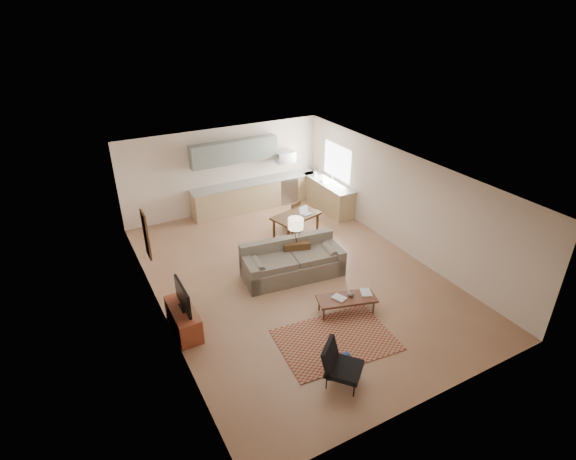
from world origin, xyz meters
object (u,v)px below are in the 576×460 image
armchair (344,366)px  tv_credenza (183,319)px  coffee_table (346,305)px  dining_table (296,226)px  sofa (293,260)px  console_table (296,254)px

armchair → tv_credenza: (-2.10, 2.77, -0.12)m
coffee_table → dining_table: (0.75, 3.59, 0.15)m
sofa → console_table: sofa is taller
armchair → dining_table: bearing=28.9°
console_table → dining_table: console_table is taller
dining_table → armchair: bearing=-126.4°
armchair → tv_credenza: armchair is taller
coffee_table → console_table: (-0.07, 2.16, 0.20)m
tv_credenza → console_table: (3.24, 1.05, 0.11)m
dining_table → console_table: bearing=-135.6°
coffee_table → tv_credenza: bearing=177.7°
coffee_table → armchair: size_ratio=1.62×
sofa → armchair: bearing=-97.4°
armchair → tv_credenza: size_ratio=0.66×
console_table → tv_credenza: bearing=-145.9°
console_table → dining_table: size_ratio=0.57×
dining_table → tv_credenza: bearing=-164.5°
dining_table → coffee_table: bearing=-117.7°
sofa → coffee_table: size_ratio=1.98×
sofa → console_table: bearing=58.2°
dining_table → sofa: bearing=-137.4°
armchair → dining_table: 5.61m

